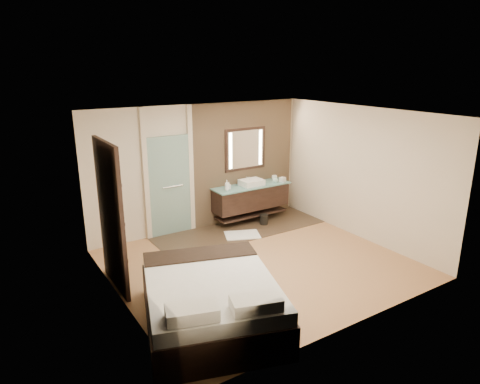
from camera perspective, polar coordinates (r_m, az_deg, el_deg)
floor at (r=7.89m, az=2.62°, el=-9.52°), size 5.00×5.00×0.00m
tile_strip at (r=9.41m, az=-0.00°, el=-4.99°), size 3.80×1.30×0.01m
stone_wall at (r=9.76m, az=0.55°, el=4.08°), size 2.60×0.08×2.70m
vanity at (r=9.73m, az=1.47°, el=-0.67°), size 1.85×0.55×0.88m
mirror_unit at (r=9.66m, az=0.73°, el=5.75°), size 1.06×0.04×0.96m
frosted_door at (r=8.96m, az=-9.40°, el=1.33°), size 1.10×0.12×2.70m
shoji_partition at (r=6.97m, az=-16.80°, el=-3.10°), size 0.06×1.20×2.40m
bed at (r=6.10m, az=-3.91°, el=-14.30°), size 2.33×2.61×0.84m
bath_mat at (r=9.08m, az=0.31°, el=-5.75°), size 0.86×0.74×0.02m
waste_bin at (r=9.67m, az=3.20°, el=-3.69°), size 0.20×0.20×0.24m
tissue_box at (r=9.96m, az=5.70°, el=1.67°), size 0.15×0.15×0.10m
soap_bottle_a at (r=9.20m, az=-1.77°, el=0.91°), size 0.11×0.11×0.23m
soap_bottle_b at (r=9.30m, az=-1.51°, el=0.85°), size 0.08×0.08×0.16m
soap_bottle_c at (r=9.87m, az=4.72°, el=1.73°), size 0.14×0.14×0.15m
cup at (r=10.13m, az=4.61°, el=1.95°), size 0.15×0.15×0.10m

